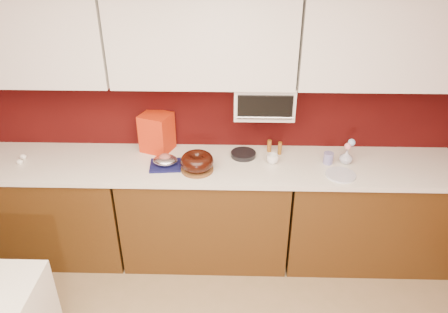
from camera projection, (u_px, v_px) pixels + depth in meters
name	position (u px, v px, depth m)	size (l,w,h in m)	color
wall_back	(206.00, 106.00, 3.49)	(4.00, 0.02, 2.50)	#3A0908
base_cabinet_left	(47.00, 209.00, 3.66)	(1.31, 0.58, 0.86)	#4A2C0E
base_cabinet_center	(206.00, 212.00, 3.63)	(1.31, 0.58, 0.86)	#4A2C0E
base_cabinet_right	(367.00, 215.00, 3.60)	(1.31, 0.58, 0.86)	#4A2C0E
countertop	(204.00, 166.00, 3.41)	(4.00, 0.62, 0.04)	white
upper_cabinet_left	(15.00, 35.00, 3.09)	(1.31, 0.33, 0.70)	white
upper_cabinet_center	(203.00, 36.00, 3.05)	(1.31, 0.33, 0.70)	white
upper_cabinet_right	(395.00, 37.00, 3.02)	(1.31, 0.33, 0.70)	white
toaster_oven	(264.00, 99.00, 3.30)	(0.45, 0.30, 0.25)	white
toaster_oven_door	(265.00, 107.00, 3.16)	(0.40, 0.02, 0.18)	black
toaster_oven_handle	(265.00, 118.00, 3.18)	(0.02, 0.02, 0.42)	silver
cake_base	(197.00, 169.00, 3.30)	(0.24, 0.24, 0.02)	brown
bundt_cake	(197.00, 161.00, 3.26)	(0.25, 0.25, 0.10)	black
navy_towel	(166.00, 165.00, 3.35)	(0.24, 0.20, 0.02)	#121344
foil_ham_nest	(165.00, 160.00, 3.33)	(0.19, 0.16, 0.07)	silver
roasted_ham	(165.00, 157.00, 3.32)	(0.09, 0.08, 0.06)	#9D5348
pandoro_box	(157.00, 132.00, 3.52)	(0.23, 0.21, 0.31)	#B30E0B
dark_pan	(243.00, 154.00, 3.49)	(0.20, 0.20, 0.03)	black
coffee_mug	(272.00, 158.00, 3.38)	(0.08, 0.08, 0.09)	white
blue_jar	(328.00, 158.00, 3.38)	(0.08, 0.08, 0.09)	navy
flower_vase	(346.00, 156.00, 3.37)	(0.08, 0.08, 0.12)	#B0B6C8
flower_pink	(348.00, 146.00, 3.33)	(0.05, 0.05, 0.05)	pink
flower_blue	(352.00, 142.00, 3.34)	(0.06, 0.06, 0.06)	#99C6F5
china_plate	(341.00, 175.00, 3.24)	(0.22, 0.22, 0.01)	silver
amber_bottle	(269.00, 146.00, 3.54)	(0.03, 0.03, 0.10)	brown
egg_left	(20.00, 162.00, 3.38)	(0.05, 0.04, 0.04)	white
egg_right	(23.00, 157.00, 3.44)	(0.06, 0.04, 0.04)	white
amber_bottle_tall	(280.00, 148.00, 3.50)	(0.03, 0.03, 0.11)	brown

